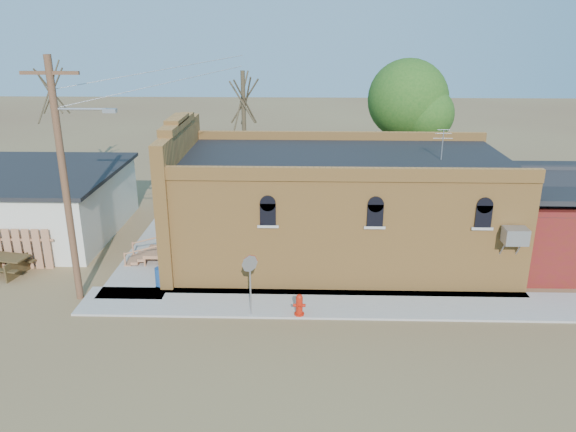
{
  "coord_description": "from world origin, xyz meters",
  "views": [
    {
      "loc": [
        0.32,
        -17.81,
        10.09
      ],
      "look_at": [
        -0.31,
        4.07,
        2.4
      ],
      "focal_mm": 35.0,
      "sensor_mm": 36.0,
      "label": 1
    }
  ],
  "objects_px": {
    "fire_hydrant": "(299,305)",
    "picnic_table": "(5,262)",
    "trash_barrel": "(161,276)",
    "brick_bar": "(333,207)",
    "utility_pole": "(65,178)",
    "stop_sign": "(250,269)"
  },
  "relations": [
    {
      "from": "utility_pole",
      "to": "stop_sign",
      "type": "xyz_separation_m",
      "value": [
        6.62,
        -1.2,
        -2.93
      ]
    },
    {
      "from": "fire_hydrant",
      "to": "picnic_table",
      "type": "relative_size",
      "value": 0.36
    },
    {
      "from": "utility_pole",
      "to": "fire_hydrant",
      "type": "height_order",
      "value": "utility_pole"
    },
    {
      "from": "fire_hydrant",
      "to": "picnic_table",
      "type": "xyz_separation_m",
      "value": [
        -12.3,
        3.2,
        0.06
      ]
    },
    {
      "from": "stop_sign",
      "to": "trash_barrel",
      "type": "distance_m",
      "value": 4.61
    },
    {
      "from": "brick_bar",
      "to": "picnic_table",
      "type": "relative_size",
      "value": 7.39
    },
    {
      "from": "brick_bar",
      "to": "picnic_table",
      "type": "bearing_deg",
      "value": -170.51
    },
    {
      "from": "fire_hydrant",
      "to": "trash_barrel",
      "type": "relative_size",
      "value": 1.11
    },
    {
      "from": "fire_hydrant",
      "to": "stop_sign",
      "type": "xyz_separation_m",
      "value": [
        -1.74,
        0.0,
        1.37
      ]
    },
    {
      "from": "brick_bar",
      "to": "utility_pole",
      "type": "relative_size",
      "value": 1.82
    },
    {
      "from": "trash_barrel",
      "to": "picnic_table",
      "type": "bearing_deg",
      "value": 171.94
    },
    {
      "from": "trash_barrel",
      "to": "fire_hydrant",
      "type": "bearing_deg",
      "value": -22.14
    },
    {
      "from": "stop_sign",
      "to": "brick_bar",
      "type": "bearing_deg",
      "value": 46.38
    },
    {
      "from": "brick_bar",
      "to": "trash_barrel",
      "type": "bearing_deg",
      "value": -154.88
    },
    {
      "from": "stop_sign",
      "to": "utility_pole",
      "type": "bearing_deg",
      "value": 156.06
    },
    {
      "from": "brick_bar",
      "to": "picnic_table",
      "type": "distance_m",
      "value": 14.03
    },
    {
      "from": "utility_pole",
      "to": "picnic_table",
      "type": "xyz_separation_m",
      "value": [
        -3.94,
        2.0,
        -4.23
      ]
    },
    {
      "from": "utility_pole",
      "to": "trash_barrel",
      "type": "xyz_separation_m",
      "value": [
        2.84,
        1.04,
        -4.33
      ]
    },
    {
      "from": "fire_hydrant",
      "to": "trash_barrel",
      "type": "distance_m",
      "value": 5.95
    },
    {
      "from": "utility_pole",
      "to": "fire_hydrant",
      "type": "distance_m",
      "value": 9.47
    },
    {
      "from": "trash_barrel",
      "to": "picnic_table",
      "type": "distance_m",
      "value": 6.85
    },
    {
      "from": "utility_pole",
      "to": "stop_sign",
      "type": "height_order",
      "value": "utility_pole"
    }
  ]
}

